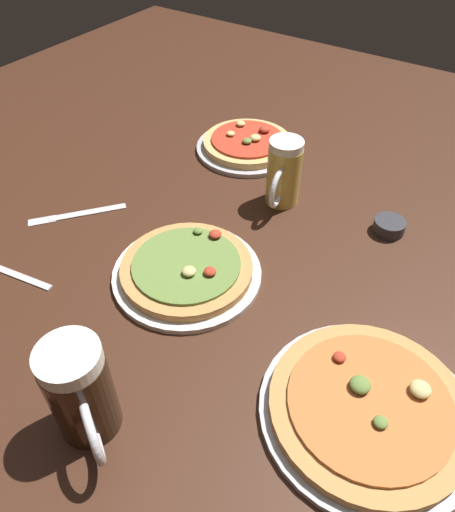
# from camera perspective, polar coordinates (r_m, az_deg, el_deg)

# --- Properties ---
(ground_plane) EXTENTS (2.40, 2.40, 0.03)m
(ground_plane) POSITION_cam_1_polar(r_m,az_deg,el_deg) (0.98, 0.00, -1.48)
(ground_plane) COLOR #3D2114
(pizza_plate_near) EXTENTS (0.33, 0.33, 0.05)m
(pizza_plate_near) POSITION_cam_1_polar(r_m,az_deg,el_deg) (0.79, 16.23, -16.81)
(pizza_plate_near) COLOR #B2B2B7
(pizza_plate_near) RESTS_ON ground_plane
(pizza_plate_far) EXTENTS (0.27, 0.27, 0.05)m
(pizza_plate_far) POSITION_cam_1_polar(r_m,az_deg,el_deg) (1.31, 2.37, 12.99)
(pizza_plate_far) COLOR #B2B2B7
(pizza_plate_far) RESTS_ON ground_plane
(pizza_plate_side) EXTENTS (0.29, 0.29, 0.05)m
(pizza_plate_side) POSITION_cam_1_polar(r_m,az_deg,el_deg) (0.94, -4.79, -1.64)
(pizza_plate_side) COLOR silver
(pizza_plate_side) RESTS_ON ground_plane
(beer_mug_dark) EXTENTS (0.08, 0.13, 0.16)m
(beer_mug_dark) POSITION_cam_1_polar(r_m,az_deg,el_deg) (1.09, 6.57, 9.61)
(beer_mug_dark) COLOR gold
(beer_mug_dark) RESTS_ON ground_plane
(beer_mug_amber) EXTENTS (0.14, 0.10, 0.17)m
(beer_mug_amber) POSITION_cam_1_polar(r_m,az_deg,el_deg) (0.72, -16.83, -15.19)
(beer_mug_amber) COLOR black
(beer_mug_amber) RESTS_ON ground_plane
(ramekin_butter) EXTENTS (0.07, 0.07, 0.03)m
(ramekin_butter) POSITION_cam_1_polar(r_m,az_deg,el_deg) (1.09, 18.49, 3.36)
(ramekin_butter) COLOR #333338
(ramekin_butter) RESTS_ON ground_plane
(fork_left) EXTENTS (0.21, 0.05, 0.01)m
(fork_left) POSITION_cam_1_polar(r_m,az_deg,el_deg) (1.05, -24.64, -1.57)
(fork_left) COLOR silver
(fork_left) RESTS_ON ground_plane
(knife_right) EXTENTS (0.15, 0.18, 0.01)m
(knife_right) POSITION_cam_1_polar(r_m,az_deg,el_deg) (1.14, -17.30, 4.75)
(knife_right) COLOR silver
(knife_right) RESTS_ON ground_plane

